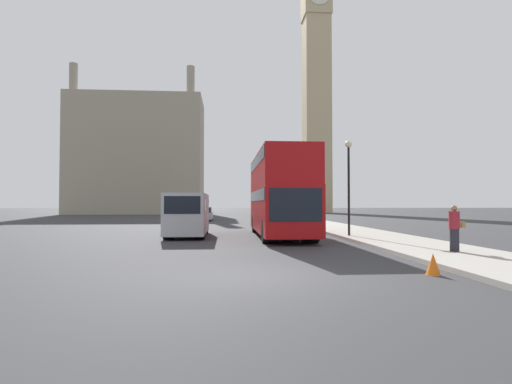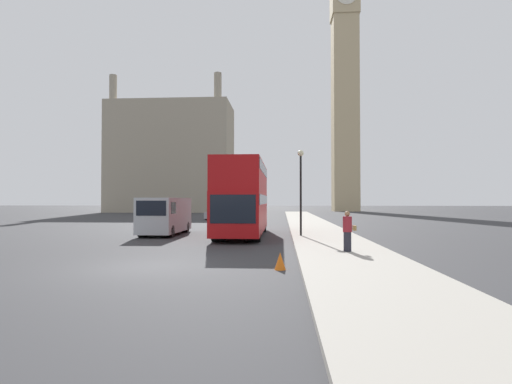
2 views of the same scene
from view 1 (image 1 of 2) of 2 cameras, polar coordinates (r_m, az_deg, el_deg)
name	(u,v)px [view 1 (image 1 of 2)]	position (r m, az deg, el deg)	size (l,w,h in m)	color
ground_plane	(261,276)	(10.23, 0.71, -11.88)	(300.00, 300.00, 0.00)	#333335
clock_tower	(316,73)	(84.97, 8.63, 16.42)	(5.44, 5.61, 54.90)	tan
building_block_distant	(138,156)	(73.50, -16.47, 4.96)	(22.37, 11.03, 24.77)	#9E937F
red_double_decker_bus	(280,191)	(21.79, 3.42, 0.10)	(2.60, 10.05, 4.46)	#A80F11
white_van	(188,214)	(22.22, -9.73, -3.06)	(2.07, 5.65, 2.34)	#B2B7BC
pedestrian	(455,228)	(15.54, 26.50, -4.66)	(0.52, 0.36, 1.61)	#23232D
street_lamp	(349,172)	(21.47, 13.10, 2.83)	(0.36, 0.36, 4.96)	black
parked_sedan	(204,215)	(42.70, -7.43, -3.21)	(1.72, 4.59, 1.41)	#99999E
traffic_cone	(433,264)	(11.23, 23.98, -9.39)	(0.36, 0.36, 0.55)	orange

